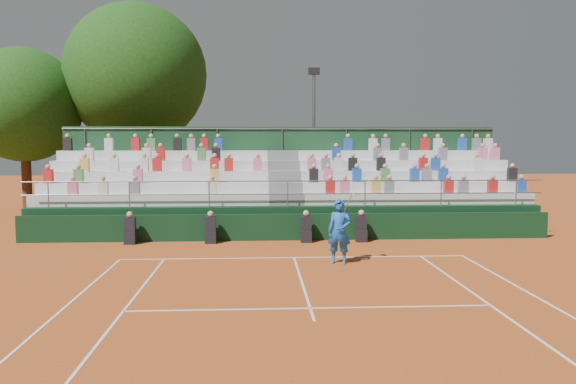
{
  "coord_description": "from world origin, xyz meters",
  "views": [
    {
      "loc": [
        -1.17,
        -17.66,
        3.71
      ],
      "look_at": [
        0.0,
        3.5,
        1.8
      ],
      "focal_mm": 35.0,
      "sensor_mm": 36.0,
      "label": 1
    }
  ],
  "objects": [
    {
      "name": "tennis_player",
      "position": [
        1.33,
        -0.9,
        0.99
      ],
      "size": [
        0.94,
        0.66,
        2.22
      ],
      "color": "blue",
      "rests_on": "ground"
    },
    {
      "name": "grandstand",
      "position": [
        0.01,
        6.44,
        1.08
      ],
      "size": [
        20.0,
        5.2,
        4.4
      ],
      "color": "black",
      "rests_on": "ground"
    },
    {
      "name": "tree_east",
      "position": [
        -7.74,
        13.72,
        7.32
      ],
      "size": [
        7.68,
        7.68,
        11.18
      ],
      "color": "#372014",
      "rests_on": "ground"
    },
    {
      "name": "floodlight_mast",
      "position": [
        1.85,
        12.15,
        4.45
      ],
      "size": [
        0.6,
        0.25,
        7.58
      ],
      "color": "gray",
      "rests_on": "ground"
    },
    {
      "name": "courtside_wall",
      "position": [
        0.0,
        3.2,
        0.5
      ],
      "size": [
        20.0,
        0.15,
        1.0
      ],
      "primitive_type": "cube",
      "color": "black",
      "rests_on": "ground"
    },
    {
      "name": "ground",
      "position": [
        0.0,
        0.0,
        0.0
      ],
      "size": [
        90.0,
        90.0,
        0.0
      ],
      "primitive_type": "plane",
      "color": "#B4501E",
      "rests_on": "ground"
    },
    {
      "name": "line_officials",
      "position": [
        -1.34,
        2.75,
        0.48
      ],
      "size": [
        8.86,
        0.4,
        1.19
      ],
      "color": "black",
      "rests_on": "ground"
    },
    {
      "name": "tree_west",
      "position": [
        -13.3,
        12.54,
        5.6
      ],
      "size": [
        5.93,
        5.93,
        8.58
      ],
      "color": "#372014",
      "rests_on": "ground"
    }
  ]
}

